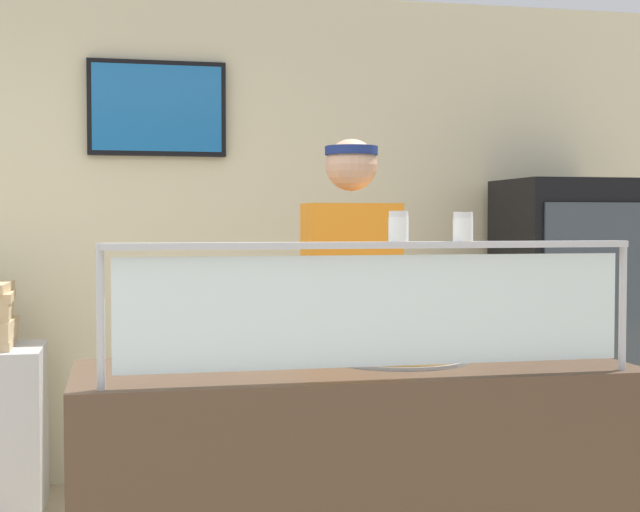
% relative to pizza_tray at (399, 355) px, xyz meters
% --- Properties ---
extents(shop_rear_unit, '(6.23, 0.13, 2.70)m').
position_rel_pizza_tray_xyz_m(shop_rear_unit, '(-0.19, 2.14, 0.39)').
color(shop_rear_unit, beige).
rests_on(shop_rear_unit, ground).
extents(serving_counter, '(1.83, 0.67, 0.95)m').
position_rel_pizza_tray_xyz_m(serving_counter, '(-0.18, -0.08, -0.49)').
color(serving_counter, '#4C3828').
rests_on(serving_counter, ground).
extents(sneeze_guard, '(1.66, 0.06, 0.42)m').
position_rel_pizza_tray_xyz_m(sneeze_guard, '(-0.18, -0.36, 0.25)').
color(sneeze_guard, '#B2B5BC').
rests_on(sneeze_guard, serving_counter).
extents(pizza_tray, '(0.49, 0.49, 0.04)m').
position_rel_pizza_tray_xyz_m(pizza_tray, '(0.00, 0.00, 0.00)').
color(pizza_tray, '#9EA0A8').
rests_on(pizza_tray, serving_counter).
extents(pizza_server, '(0.09, 0.28, 0.01)m').
position_rel_pizza_tray_xyz_m(pizza_server, '(0.01, -0.02, 0.02)').
color(pizza_server, '#ADAFB7').
rests_on(pizza_server, pizza_tray).
extents(parmesan_shaker, '(0.06, 0.06, 0.09)m').
position_rel_pizza_tray_xyz_m(parmesan_shaker, '(-0.12, -0.36, 0.44)').
color(parmesan_shaker, white).
rests_on(parmesan_shaker, sneeze_guard).
extents(pepper_flake_shaker, '(0.06, 0.06, 0.09)m').
position_rel_pizza_tray_xyz_m(pepper_flake_shaker, '(0.09, -0.36, 0.44)').
color(pepper_flake_shaker, white).
rests_on(pepper_flake_shaker, sneeze_guard).
extents(worker_figure, '(0.41, 0.50, 1.76)m').
position_rel_pizza_tray_xyz_m(worker_figure, '(-0.02, 0.58, 0.04)').
color(worker_figure, '#23232D').
rests_on(worker_figure, ground).
extents(drink_fridge, '(0.67, 0.64, 1.66)m').
position_rel_pizza_tray_xyz_m(drink_fridge, '(1.49, 1.69, -0.14)').
color(drink_fridge, black).
rests_on(drink_fridge, ground).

